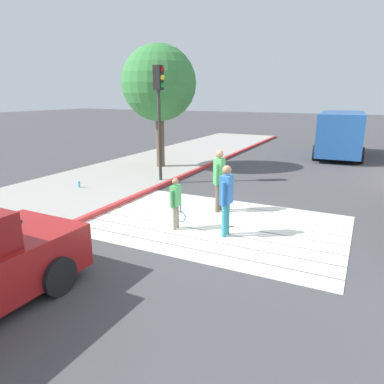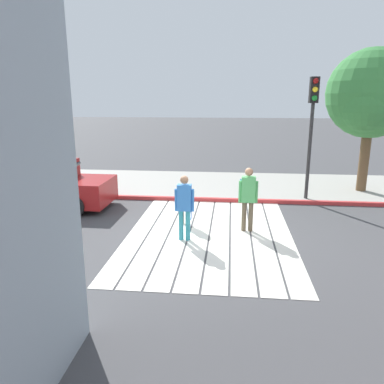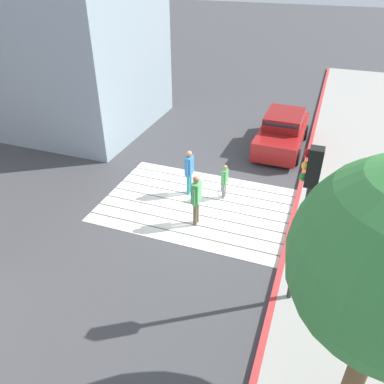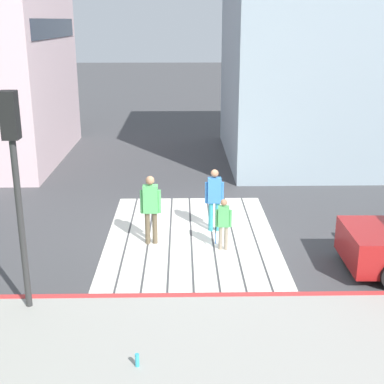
% 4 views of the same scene
% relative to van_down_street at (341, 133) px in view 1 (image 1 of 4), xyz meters
% --- Properties ---
extents(ground_plane, '(120.00, 120.00, 0.00)m').
position_rel_van_down_street_xyz_m(ground_plane, '(-1.95, -12.47, -1.28)').
color(ground_plane, '#424244').
extents(crosswalk_stripes, '(6.40, 4.35, 0.01)m').
position_rel_van_down_street_xyz_m(crosswalk_stripes, '(-1.95, -12.47, -1.27)').
color(crosswalk_stripes, silver).
rests_on(crosswalk_stripes, ground).
extents(sidewalk_west, '(4.80, 40.00, 0.12)m').
position_rel_van_down_street_xyz_m(sidewalk_west, '(-7.55, -12.47, -1.22)').
color(sidewalk_west, '#9E9B93').
rests_on(sidewalk_west, ground).
extents(curb_painted, '(0.16, 40.00, 0.13)m').
position_rel_van_down_street_xyz_m(curb_painted, '(-5.20, -12.47, -1.21)').
color(curb_painted, '#BC3333').
rests_on(curb_painted, ground).
extents(van_down_street, '(2.55, 5.29, 2.35)m').
position_rel_van_down_street_xyz_m(van_down_street, '(0.00, 0.00, 0.00)').
color(van_down_street, '#1E4C8C').
rests_on(van_down_street, ground).
extents(traffic_light_corner, '(0.39, 0.28, 4.24)m').
position_rel_van_down_street_xyz_m(traffic_light_corner, '(-5.53, -9.28, 1.76)').
color(traffic_light_corner, '#2D2D2D').
rests_on(traffic_light_corner, ground).
extents(street_tree, '(3.20, 3.20, 5.32)m').
position_rel_van_down_street_xyz_m(street_tree, '(-6.84, -7.01, 2.35)').
color(street_tree, brown).
rests_on(street_tree, ground).
extents(water_bottle, '(0.07, 0.07, 0.22)m').
position_rel_van_down_street_xyz_m(water_bottle, '(-7.50, -11.51, -1.05)').
color(water_bottle, '#33A5BF').
rests_on(water_bottle, sidewalk_west).
extents(pedestrian_adult_lead, '(0.23, 0.52, 1.77)m').
position_rel_van_down_street_xyz_m(pedestrian_adult_lead, '(-2.30, -11.47, -0.24)').
color(pedestrian_adult_lead, brown).
rests_on(pedestrian_adult_lead, ground).
extents(pedestrian_adult_trailing, '(0.22, 0.50, 1.70)m').
position_rel_van_down_street_xyz_m(pedestrian_adult_trailing, '(-1.46, -13.09, -0.29)').
color(pedestrian_adult_trailing, teal).
rests_on(pedestrian_adult_trailing, ground).
extents(pedestrian_child_with_racket, '(0.29, 0.40, 1.31)m').
position_rel_van_down_street_xyz_m(pedestrian_child_with_racket, '(-2.71, -13.23, -0.54)').
color(pedestrian_child_with_racket, gray).
rests_on(pedestrian_child_with_racket, ground).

